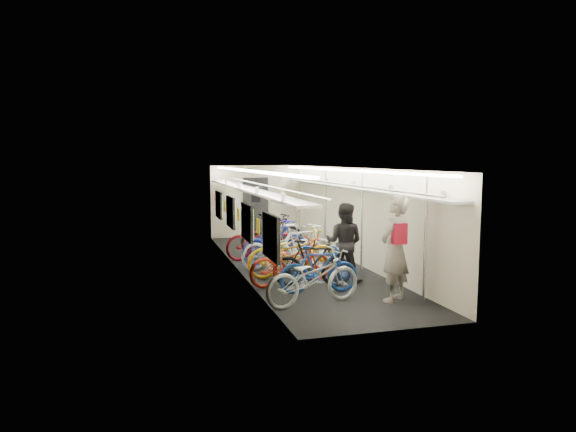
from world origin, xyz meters
TOP-DOWN VIEW (x-y plane):
  - train_car_shell at (-0.36, 0.71)m, footprint 10.00×10.00m
  - bicycle_0 at (-0.71, -3.33)m, footprint 2.00×1.07m
  - bicycle_1 at (-0.35, -2.59)m, footprint 1.61×0.56m
  - bicycle_2 at (-0.70, -1.82)m, footprint 1.95×0.99m
  - bicycle_3 at (-0.31, -2.06)m, footprint 1.69×0.93m
  - bicycle_4 at (-0.46, -1.13)m, footprint 2.06×0.72m
  - bicycle_5 at (-0.13, -0.65)m, footprint 1.97×1.03m
  - bicycle_6 at (-0.50, -0.11)m, footprint 2.04×1.00m
  - bicycle_7 at (-0.56, 0.09)m, footprint 2.00×1.30m
  - bicycle_8 at (-0.65, 1.07)m, footprint 2.05×0.89m
  - bicycle_9 at (-0.18, 1.92)m, footprint 1.94×0.84m
  - passenger_near at (0.81, -3.49)m, footprint 0.86×0.80m
  - passenger_mid at (0.47, -1.85)m, footprint 1.05×1.00m
  - backpack at (0.82, -3.64)m, footprint 0.26×0.14m

SIDE VIEW (x-z plane):
  - bicycle_1 at x=-0.35m, z-range 0.00..0.95m
  - bicycle_3 at x=-0.31m, z-range 0.00..0.98m
  - bicycle_2 at x=-0.70m, z-range 0.00..0.98m
  - bicycle_0 at x=-0.71m, z-range 0.00..1.00m
  - bicycle_6 at x=-0.50m, z-range 0.00..1.03m
  - bicycle_8 at x=-0.65m, z-range 0.00..1.05m
  - bicycle_4 at x=-0.46m, z-range 0.00..1.08m
  - bicycle_9 at x=-0.18m, z-range 0.00..1.13m
  - bicycle_5 at x=-0.13m, z-range 0.00..1.14m
  - bicycle_7 at x=-0.56m, z-range 0.00..1.17m
  - passenger_mid at x=0.47m, z-range 0.00..1.70m
  - passenger_near at x=0.81m, z-range 0.00..1.97m
  - backpack at x=0.82m, z-range 1.09..1.47m
  - train_car_shell at x=-0.36m, z-range -3.34..6.66m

